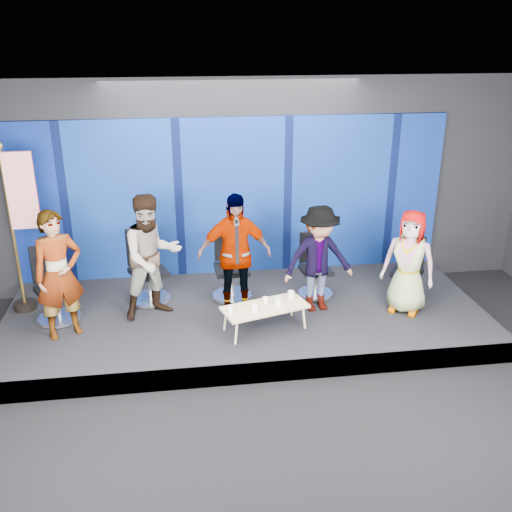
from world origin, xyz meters
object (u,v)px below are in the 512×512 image
object	(u,v)px
chair_c	(231,275)
panelist_b	(152,257)
panelist_a	(59,275)
coffee_table	(265,308)
mug_b	(255,308)
chair_b	(148,278)
panelist_c	(234,255)
panelist_d	(319,259)
mug_a	(230,310)
mug_d	(278,302)
panelist_e	(409,262)
chair_a	(55,296)
mug_c	(265,300)
mug_e	(291,294)
flag_stand	(21,225)
chair_d	(315,275)
chair_e	(407,278)

from	to	relation	value
chair_c	panelist_b	bearing A→B (deg)	-161.31
panelist_a	coffee_table	bearing A→B (deg)	-32.06
panelist_a	mug_b	bearing A→B (deg)	-35.44
chair_b	panelist_c	bearing A→B (deg)	-46.49
chair_b	panelist_d	bearing A→B (deg)	-37.19
panelist_d	mug_a	world-z (taller)	panelist_d
panelist_c	mug_d	xyz separation A→B (m)	(0.53, -0.60, -0.49)
chair_b	panelist_c	xyz separation A→B (m)	(1.27, -0.57, 0.53)
chair_c	mug_a	world-z (taller)	chair_c
chair_b	panelist_e	distance (m)	3.86
mug_d	chair_a	bearing A→B (deg)	166.71
panelist_d	mug_c	size ratio (longest dim) A/B	18.90
panelist_b	mug_e	size ratio (longest dim) A/B	17.60
panelist_b	mug_b	world-z (taller)	panelist_b
panelist_c	mug_d	bearing A→B (deg)	-51.00
chair_c	coffee_table	size ratio (longest dim) A/B	0.89
flag_stand	panelist_b	bearing A→B (deg)	-15.56
coffee_table	mug_a	xyz separation A→B (m)	(-0.49, -0.13, 0.07)
chair_d	mug_e	world-z (taller)	chair_d
chair_b	chair_d	xyz separation A→B (m)	(2.55, -0.16, -0.04)
coffee_table	flag_stand	size ratio (longest dim) A/B	0.51
panelist_c	mug_d	size ratio (longest dim) A/B	16.53
chair_c	panelist_d	size ratio (longest dim) A/B	0.70
panelist_c	mug_a	distance (m)	0.90
coffee_table	mug_e	bearing A→B (deg)	27.06
mug_d	panelist_c	bearing A→B (deg)	131.05
panelist_c	mug_e	xyz separation A→B (m)	(0.75, -0.40, -0.49)
chair_a	panelist_b	world-z (taller)	panelist_b
chair_d	mug_e	distance (m)	0.97
chair_a	panelist_e	distance (m)	5.05
panelist_c	chair_d	xyz separation A→B (m)	(1.29, 0.41, -0.57)
panelist_c	mug_e	world-z (taller)	panelist_c
panelist_d	mug_b	size ratio (longest dim) A/B	15.98
chair_b	panelist_a	bearing A→B (deg)	-162.25
mug_a	mug_d	bearing A→B (deg)	11.20
panelist_c	chair_c	bearing A→B (deg)	88.19
panelist_d	flag_stand	xyz separation A→B (m)	(-4.17, 0.60, 0.52)
chair_a	panelist_e	bearing A→B (deg)	-31.73
chair_b	coffee_table	xyz separation A→B (m)	(1.61, -1.17, -0.04)
chair_d	chair_e	bearing A→B (deg)	-17.10
mug_a	flag_stand	xyz separation A→B (m)	(-2.82, 1.24, 0.91)
panelist_a	chair_b	bearing A→B (deg)	13.45
chair_d	chair_e	world-z (taller)	chair_d
mug_d	mug_e	xyz separation A→B (m)	(0.22, 0.21, -0.00)
chair_e	panelist_e	size ratio (longest dim) A/B	0.62
mug_c	panelist_e	bearing A→B (deg)	4.84
panelist_b	mug_e	xyz separation A→B (m)	(1.91, -0.47, -0.49)
mug_c	mug_d	bearing A→B (deg)	-33.24
chair_a	panelist_c	size ratio (longest dim) A/B	0.60
mug_c	panelist_c	bearing A→B (deg)	126.33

